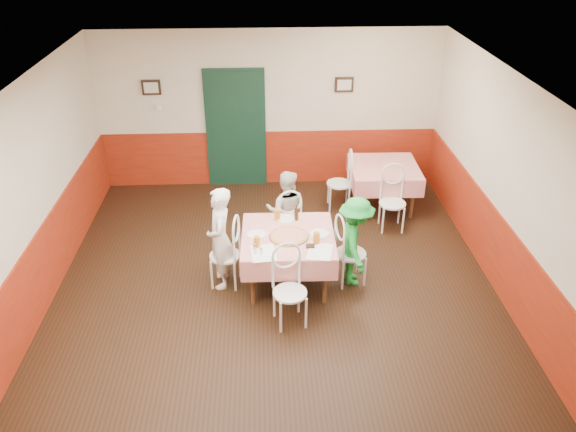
{
  "coord_description": "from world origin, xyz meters",
  "views": [
    {
      "loc": [
        -0.14,
        -6.02,
        4.64
      ],
      "look_at": [
        0.17,
        0.31,
        1.05
      ],
      "focal_mm": 35.0,
      "sensor_mm": 36.0,
      "label": 1
    }
  ],
  "objects_px": {
    "chair_left": "(225,256)",
    "glass_a": "(257,242)",
    "second_table": "(383,187)",
    "chair_near": "(290,293)",
    "chair_second_b": "(392,204)",
    "diner_right": "(355,242)",
    "pizza": "(289,236)",
    "glass_c": "(277,215)",
    "main_table": "(288,259)",
    "chair_far": "(286,223)",
    "chair_right": "(351,254)",
    "beer_bottle": "(296,213)",
    "diner_left": "(220,238)",
    "wallet": "(310,246)",
    "chair_second_a": "(339,184)",
    "glass_b": "(317,238)",
    "diner_far": "(286,211)"
  },
  "relations": [
    {
      "from": "chair_left",
      "to": "glass_a",
      "type": "height_order",
      "value": "glass_a"
    },
    {
      "from": "second_table",
      "to": "chair_near",
      "type": "relative_size",
      "value": 1.24
    },
    {
      "from": "chair_second_b",
      "to": "chair_left",
      "type": "bearing_deg",
      "value": -150.72
    },
    {
      "from": "chair_second_b",
      "to": "diner_right",
      "type": "bearing_deg",
      "value": -119.06
    },
    {
      "from": "pizza",
      "to": "glass_c",
      "type": "xyz_separation_m",
      "value": [
        -0.14,
        0.47,
        0.06
      ]
    },
    {
      "from": "chair_near",
      "to": "glass_a",
      "type": "xyz_separation_m",
      "value": [
        -0.39,
        0.59,
        0.38
      ]
    },
    {
      "from": "main_table",
      "to": "diner_right",
      "type": "distance_m",
      "value": 0.94
    },
    {
      "from": "second_table",
      "to": "chair_far",
      "type": "relative_size",
      "value": 1.24
    },
    {
      "from": "chair_right",
      "to": "beer_bottle",
      "type": "xyz_separation_m",
      "value": [
        -0.72,
        0.42,
        0.41
      ]
    },
    {
      "from": "chair_left",
      "to": "chair_right",
      "type": "bearing_deg",
      "value": 98.72
    },
    {
      "from": "glass_c",
      "to": "diner_left",
      "type": "relative_size",
      "value": 0.1
    },
    {
      "from": "pizza",
      "to": "wallet",
      "type": "distance_m",
      "value": 0.36
    },
    {
      "from": "chair_second_a",
      "to": "main_table",
      "type": "bearing_deg",
      "value": -23.12
    },
    {
      "from": "glass_c",
      "to": "second_table",
      "type": "bearing_deg",
      "value": 42.54
    },
    {
      "from": "chair_right",
      "to": "chair_near",
      "type": "height_order",
      "value": "same"
    },
    {
      "from": "chair_left",
      "to": "glass_b",
      "type": "relative_size",
      "value": 5.87
    },
    {
      "from": "chair_left",
      "to": "chair_right",
      "type": "relative_size",
      "value": 1.0
    },
    {
      "from": "beer_bottle",
      "to": "diner_far",
      "type": "xyz_separation_m",
      "value": [
        -0.12,
        0.5,
        -0.23
      ]
    },
    {
      "from": "diner_left",
      "to": "diner_far",
      "type": "bearing_deg",
      "value": 131.74
    },
    {
      "from": "chair_left",
      "to": "chair_second_a",
      "type": "distance_m",
      "value": 2.79
    },
    {
      "from": "beer_bottle",
      "to": "chair_right",
      "type": "bearing_deg",
      "value": -30.25
    },
    {
      "from": "glass_b",
      "to": "glass_a",
      "type": "bearing_deg",
      "value": -176.87
    },
    {
      "from": "chair_second_a",
      "to": "chair_second_b",
      "type": "height_order",
      "value": "same"
    },
    {
      "from": "main_table",
      "to": "beer_bottle",
      "type": "distance_m",
      "value": 0.65
    },
    {
      "from": "chair_left",
      "to": "diner_far",
      "type": "xyz_separation_m",
      "value": [
        0.87,
        0.88,
        0.18
      ]
    },
    {
      "from": "chair_right",
      "to": "beer_bottle",
      "type": "height_order",
      "value": "beer_bottle"
    },
    {
      "from": "chair_second_a",
      "to": "chair_near",
      "type": "bearing_deg",
      "value": -16.96
    },
    {
      "from": "chair_left",
      "to": "chair_right",
      "type": "xyz_separation_m",
      "value": [
        1.7,
        -0.04,
        0.0
      ]
    },
    {
      "from": "chair_second_a",
      "to": "diner_far",
      "type": "bearing_deg",
      "value": -36.4
    },
    {
      "from": "chair_far",
      "to": "chair_second_a",
      "type": "xyz_separation_m",
      "value": [
        0.95,
        1.28,
        0.0
      ]
    },
    {
      "from": "second_table",
      "to": "chair_second_b",
      "type": "xyz_separation_m",
      "value": [
        0.0,
        -0.75,
        0.08
      ]
    },
    {
      "from": "chair_second_a",
      "to": "beer_bottle",
      "type": "distance_m",
      "value": 1.96
    },
    {
      "from": "chair_right",
      "to": "chair_near",
      "type": "distance_m",
      "value": 1.2
    },
    {
      "from": "glass_c",
      "to": "diner_left",
      "type": "height_order",
      "value": "diner_left"
    },
    {
      "from": "second_table",
      "to": "glass_b",
      "type": "xyz_separation_m",
      "value": [
        -1.36,
        -2.34,
        0.46
      ]
    },
    {
      "from": "chair_second_b",
      "to": "wallet",
      "type": "xyz_separation_m",
      "value": [
        -1.45,
        -1.68,
        0.32
      ]
    },
    {
      "from": "chair_left",
      "to": "wallet",
      "type": "distance_m",
      "value": 1.21
    },
    {
      "from": "chair_left",
      "to": "chair_far",
      "type": "distance_m",
      "value": 1.2
    },
    {
      "from": "glass_c",
      "to": "wallet",
      "type": "relative_size",
      "value": 1.32
    },
    {
      "from": "chair_far",
      "to": "glass_c",
      "type": "xyz_separation_m",
      "value": [
        -0.15,
        -0.42,
        0.38
      ]
    },
    {
      "from": "wallet",
      "to": "pizza",
      "type": "bearing_deg",
      "value": 137.18
    },
    {
      "from": "second_table",
      "to": "chair_left",
      "type": "bearing_deg",
      "value": -140.66
    },
    {
      "from": "chair_left",
      "to": "chair_right",
      "type": "height_order",
      "value": "same"
    },
    {
      "from": "chair_second_b",
      "to": "wallet",
      "type": "bearing_deg",
      "value": -129.46
    },
    {
      "from": "second_table",
      "to": "chair_right",
      "type": "distance_m",
      "value": 2.32
    },
    {
      "from": "glass_a",
      "to": "glass_c",
      "type": "bearing_deg",
      "value": 67.61
    },
    {
      "from": "chair_left",
      "to": "glass_c",
      "type": "distance_m",
      "value": 0.92
    },
    {
      "from": "chair_second_b",
      "to": "pizza",
      "type": "relative_size",
      "value": 1.79
    },
    {
      "from": "pizza",
      "to": "diner_right",
      "type": "relative_size",
      "value": 0.39
    },
    {
      "from": "pizza",
      "to": "glass_b",
      "type": "relative_size",
      "value": 3.28
    }
  ]
}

